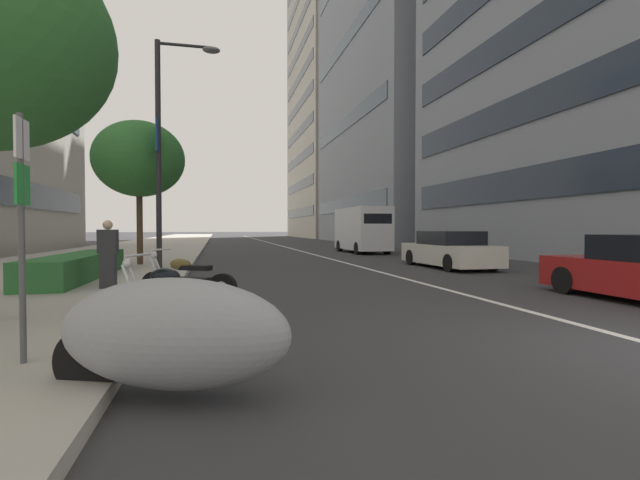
# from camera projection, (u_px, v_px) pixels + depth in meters

# --- Properties ---
(sidewalk_right_plaza) EXTENTS (160.00, 8.70, 0.15)m
(sidewalk_right_plaza) POSITION_uv_depth(u_px,v_px,m) (141.00, 249.00, 31.84)
(sidewalk_right_plaza) COLOR #A39E93
(sidewalk_right_plaza) RESTS_ON ground
(lane_centre_stripe) EXTENTS (110.00, 0.16, 0.01)m
(lane_centre_stripe) POSITION_uv_depth(u_px,v_px,m) (281.00, 246.00, 39.12)
(lane_centre_stripe) COLOR silver
(lane_centre_stripe) RESTS_ON ground
(motorcycle_under_tarp) EXTENTS (1.49, 2.21, 1.07)m
(motorcycle_under_tarp) POSITION_uv_depth(u_px,v_px,m) (172.00, 334.00, 3.87)
(motorcycle_under_tarp) COLOR gray
(motorcycle_under_tarp) RESTS_ON ground
(motorcycle_by_sign_pole) EXTENTS (1.06, 2.05, 1.12)m
(motorcycle_by_sign_pole) POSITION_uv_depth(u_px,v_px,m) (175.00, 302.00, 6.51)
(motorcycle_by_sign_pole) COLOR black
(motorcycle_by_sign_pole) RESTS_ON ground
(motorcycle_far_end_row) EXTENTS (1.15, 1.95, 1.08)m
(motorcycle_far_end_row) POSITION_uv_depth(u_px,v_px,m) (187.00, 282.00, 9.08)
(motorcycle_far_end_row) COLOR black
(motorcycle_far_end_row) RESTS_ON ground
(car_following_behind) EXTENTS (4.67, 1.91, 1.39)m
(car_following_behind) POSITION_uv_depth(u_px,v_px,m) (449.00, 251.00, 17.05)
(car_following_behind) COLOR beige
(car_following_behind) RESTS_ON ground
(delivery_van_ahead) EXTENTS (5.51, 2.07, 2.75)m
(delivery_van_ahead) POSITION_uv_depth(u_px,v_px,m) (362.00, 229.00, 27.59)
(delivery_van_ahead) COLOR silver
(delivery_van_ahead) RESTS_ON ground
(parking_sign_by_curb) EXTENTS (0.32, 0.06, 2.47)m
(parking_sign_by_curb) POSITION_uv_depth(u_px,v_px,m) (22.00, 207.00, 4.43)
(parking_sign_by_curb) COLOR #47494C
(parking_sign_by_curb) RESTS_ON sidewalk_right_plaza
(street_lamp_with_banners) EXTENTS (1.26, 2.15, 7.67)m
(street_lamp_with_banners) POSITION_uv_depth(u_px,v_px,m) (168.00, 132.00, 15.20)
(street_lamp_with_banners) COLOR #232326
(street_lamp_with_banners) RESTS_ON sidewalk_right_plaza
(clipped_hedge_bed) EXTENTS (6.17, 1.10, 0.65)m
(clipped_hedge_bed) POSITION_uv_depth(u_px,v_px,m) (79.00, 266.00, 12.13)
(clipped_hedge_bed) COLOR #28602D
(clipped_hedge_bed) RESTS_ON sidewalk_right_plaza
(street_tree_by_lamp_post) EXTENTS (3.31, 3.31, 5.35)m
(street_tree_by_lamp_post) POSITION_uv_depth(u_px,v_px,m) (139.00, 159.00, 16.75)
(street_tree_by_lamp_post) COLOR #473323
(street_tree_by_lamp_post) RESTS_ON sidewalk_right_plaza
(pedestrian_on_plaza) EXTENTS (0.28, 0.41, 1.53)m
(pedestrian_on_plaza) POSITION_uv_depth(u_px,v_px,m) (108.00, 254.00, 10.09)
(pedestrian_on_plaza) COLOR #2D2D33
(pedestrian_on_plaza) RESTS_ON sidewalk_right_plaza
(office_tower_far_left_down_avenue) EXTENTS (26.98, 15.08, 51.43)m
(office_tower_far_left_down_avenue) POSITION_uv_depth(u_px,v_px,m) (411.00, 12.00, 50.05)
(office_tower_far_left_down_avenue) COLOR gray
(office_tower_far_left_down_avenue) RESTS_ON ground
(office_tower_mid_left) EXTENTS (25.90, 21.22, 52.73)m
(office_tower_mid_left) POSITION_uv_depth(u_px,v_px,m) (359.00, 86.00, 78.27)
(office_tower_mid_left) COLOR #B7B2A3
(office_tower_mid_left) RESTS_ON ground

